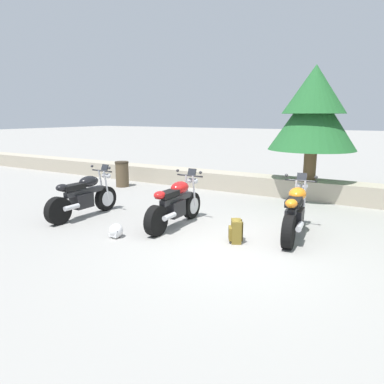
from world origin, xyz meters
The scene contains 9 objects.
ground_plane centered at (0.00, 0.00, 0.00)m, with size 120.00×120.00×0.00m, color gray.
stone_wall centered at (0.00, 4.80, 0.28)m, with size 36.00×0.80×0.55m, color #A89E89.
motorcycle_black_near_left centered at (-3.90, 0.10, 0.49)m, with size 0.67×2.06×1.18m.
motorcycle_red_centre centered at (-1.61, 0.57, 0.49)m, with size 0.67×2.06×1.18m.
motorcycle_orange_far_right centered at (0.81, 1.21, 0.49)m, with size 0.69×2.06×1.18m.
rider_backpack centered at (-0.06, 0.27, 0.24)m, with size 0.34×0.35×0.47m.
rider_helmet centered at (-2.22, -0.67, 0.14)m, with size 0.28×0.28×0.28m.
pine_tree_far_left centered at (0.27, 4.82, 2.53)m, with size 2.44×2.44×3.21m.
trash_bin centered at (-5.62, 3.41, 0.43)m, with size 0.46×0.46×0.86m.
Camera 1 is at (2.51, -5.75, 2.37)m, focal length 33.43 mm.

